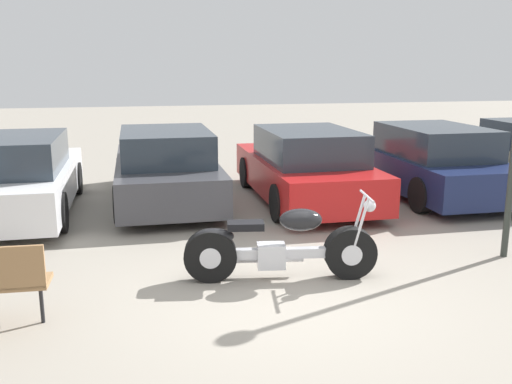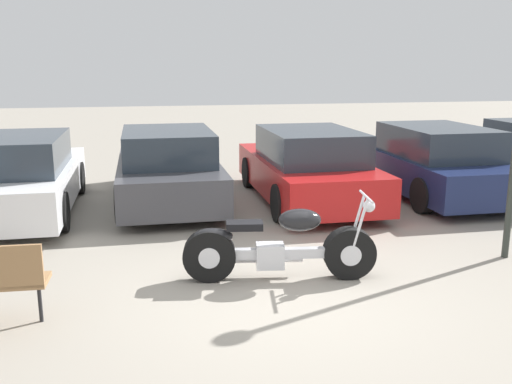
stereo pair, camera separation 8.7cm
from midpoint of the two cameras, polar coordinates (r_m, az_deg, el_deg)
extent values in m
plane|color=gray|center=(6.69, 2.97, -10.18)|extent=(60.00, 60.00, 0.00)
cylinder|color=black|center=(7.16, 9.66, -6.04)|extent=(0.66, 0.29, 0.64)
cylinder|color=silver|center=(7.16, 9.66, -6.04)|extent=(0.29, 0.26, 0.26)
cylinder|color=black|center=(6.99, -4.33, -6.35)|extent=(0.66, 0.29, 0.64)
cylinder|color=silver|center=(6.99, -4.33, -6.35)|extent=(0.29, 0.26, 0.26)
cube|color=silver|center=(7.01, 2.75, -6.12)|extent=(1.32, 0.30, 0.12)
cube|color=silver|center=(7.01, 1.77, -6.39)|extent=(0.37, 0.29, 0.30)
ellipsoid|color=black|center=(6.92, 4.76, -2.79)|extent=(0.56, 0.39, 0.27)
cube|color=black|center=(6.88, -0.79, -3.37)|extent=(0.47, 0.30, 0.09)
ellipsoid|color=black|center=(6.91, -3.95, -4.46)|extent=(0.50, 0.27, 0.20)
cylinder|color=silver|center=(6.99, 10.65, -3.48)|extent=(0.22, 0.07, 0.72)
cylinder|color=silver|center=(7.15, 10.31, -3.08)|extent=(0.22, 0.07, 0.72)
cylinder|color=silver|center=(7.00, 11.31, -0.45)|extent=(0.12, 0.62, 0.03)
sphere|color=silver|center=(7.04, 11.59, -1.39)|extent=(0.15, 0.15, 0.15)
cylinder|color=silver|center=(7.16, -0.25, -6.78)|extent=(1.31, 0.27, 0.08)
cube|color=white|center=(10.88, -22.30, 0.65)|extent=(1.82, 4.49, 0.65)
cube|color=#28333D|center=(10.52, -22.85, 3.62)|extent=(1.60, 2.34, 0.58)
cylinder|color=black|center=(12.14, -17.12, 1.36)|extent=(0.20, 0.64, 0.64)
cylinder|color=black|center=(9.44, -18.65, -1.91)|extent=(0.20, 0.64, 0.64)
cube|color=#3D3D42|center=(11.04, -8.57, 1.65)|extent=(1.82, 4.49, 0.65)
cube|color=#28333D|center=(10.68, -8.60, 4.61)|extent=(1.60, 2.34, 0.58)
cylinder|color=black|center=(12.44, -12.81, 1.88)|extent=(0.20, 0.64, 0.64)
cylinder|color=black|center=(12.51, -5.01, 2.21)|extent=(0.20, 0.64, 0.64)
cylinder|color=black|center=(9.71, -13.10, -1.16)|extent=(0.20, 0.64, 0.64)
cylinder|color=black|center=(9.81, -3.13, -0.71)|extent=(0.20, 0.64, 0.64)
cube|color=red|center=(11.03, 5.21, 1.72)|extent=(1.82, 4.49, 0.65)
cube|color=#28333D|center=(10.67, 5.69, 4.68)|extent=(1.60, 2.34, 0.58)
cylinder|color=black|center=(12.19, -0.52, 1.98)|extent=(0.20, 0.64, 0.64)
cylinder|color=black|center=(12.62, 7.09, 2.26)|extent=(0.20, 0.64, 0.64)
cylinder|color=black|center=(9.53, 2.68, -1.10)|extent=(0.20, 0.64, 0.64)
cylinder|color=black|center=(10.08, 12.10, -0.61)|extent=(0.20, 0.64, 0.64)
cube|color=#19234C|center=(12.06, 17.13, 2.15)|extent=(1.82, 4.49, 0.65)
cube|color=#28333D|center=(11.73, 17.95, 4.86)|extent=(1.60, 2.34, 0.58)
cylinder|color=black|center=(12.96, 10.85, 2.40)|extent=(0.20, 0.64, 0.64)
cylinder|color=black|center=(13.69, 17.46, 2.59)|extent=(0.20, 0.64, 0.64)
cylinder|color=black|center=(10.49, 16.58, -0.33)|extent=(0.20, 0.64, 0.64)
cylinder|color=black|center=(11.39, 24.16, 0.07)|extent=(0.20, 0.64, 0.64)
cylinder|color=black|center=(14.28, 20.37, 2.77)|extent=(0.20, 0.64, 0.64)
cylinder|color=black|center=(6.33, -20.42, -10.18)|extent=(0.04, 0.04, 0.45)
camera|label=1|loc=(0.04, -89.69, 0.07)|focal=40.00mm
camera|label=2|loc=(0.04, 90.31, -0.07)|focal=40.00mm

